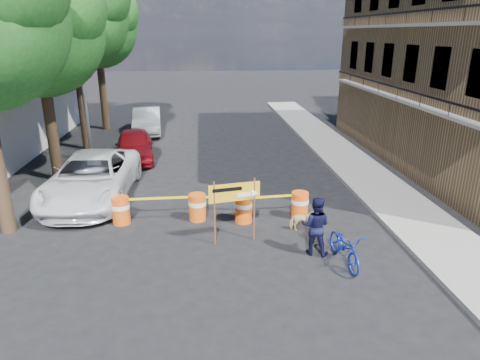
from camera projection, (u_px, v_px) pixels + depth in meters
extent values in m
plane|color=black|center=(231.00, 253.00, 12.06)|extent=(120.00, 120.00, 0.00)
cube|color=gray|center=(366.00, 176.00, 18.21)|extent=(2.40, 40.00, 0.15)
cylinder|color=#332316|center=(51.00, 124.00, 17.27)|extent=(0.44, 0.44, 4.76)
sphere|color=#184E16|center=(37.00, 30.00, 16.10)|extent=(5.00, 5.00, 5.00)
sphere|color=#184E16|center=(54.00, 5.00, 15.43)|extent=(3.75, 3.75, 3.75)
sphere|color=#184E16|center=(26.00, 49.00, 16.85)|extent=(3.50, 3.50, 3.50)
cylinder|color=#332316|center=(82.00, 99.00, 21.89)|extent=(0.44, 0.44, 5.32)
sphere|color=#184E16|center=(72.00, 15.00, 20.58)|extent=(5.40, 5.40, 5.40)
sphere|color=#184E16|center=(61.00, 32.00, 21.39)|extent=(3.78, 3.78, 3.78)
cylinder|color=#332316|center=(103.00, 90.00, 26.65)|extent=(0.44, 0.44, 4.93)
sphere|color=#184E16|center=(96.00, 27.00, 25.44)|extent=(4.80, 4.80, 4.80)
sphere|color=#184E16|center=(107.00, 11.00, 24.78)|extent=(3.60, 3.60, 3.60)
sphere|color=#184E16|center=(88.00, 40.00, 26.18)|extent=(3.36, 3.36, 3.36)
cylinder|color=gray|center=(82.00, 77.00, 19.16)|extent=(0.16, 0.16, 8.00)
cylinder|color=#EE4D0E|center=(121.00, 210.00, 13.77)|extent=(0.56, 0.56, 0.90)
cylinder|color=white|center=(120.00, 206.00, 13.72)|extent=(0.58, 0.58, 0.14)
cylinder|color=#EE4D0E|center=(197.00, 207.00, 14.03)|extent=(0.56, 0.56, 0.90)
cylinder|color=white|center=(197.00, 203.00, 13.98)|extent=(0.58, 0.58, 0.14)
cylinder|color=#EE4D0E|center=(243.00, 209.00, 13.89)|extent=(0.56, 0.56, 0.90)
cylinder|color=white|center=(243.00, 205.00, 13.84)|extent=(0.58, 0.58, 0.14)
cylinder|color=#EE4D0E|center=(300.00, 205.00, 14.19)|extent=(0.56, 0.56, 0.90)
cylinder|color=white|center=(300.00, 201.00, 14.14)|extent=(0.58, 0.58, 0.14)
cylinder|color=#592D19|center=(215.00, 214.00, 12.21)|extent=(0.05, 0.05, 1.95)
cylinder|color=#592D19|center=(254.00, 209.00, 12.53)|extent=(0.05, 0.05, 1.95)
cube|color=gold|center=(234.00, 192.00, 12.18)|extent=(1.49, 0.32, 0.54)
cube|color=white|center=(245.00, 195.00, 12.27)|extent=(0.43, 0.09, 0.13)
cone|color=white|center=(255.00, 194.00, 12.35)|extent=(0.29, 0.32, 0.28)
cube|color=black|center=(227.00, 190.00, 12.07)|extent=(0.85, 0.18, 0.11)
imported|color=black|center=(316.00, 226.00, 11.76)|extent=(1.00, 0.91, 1.68)
imported|color=#162EB5|center=(346.00, 232.00, 11.21)|extent=(0.74, 1.04, 1.87)
imported|color=#D9C27C|center=(303.00, 221.00, 13.27)|extent=(0.81, 0.38, 0.68)
imported|color=white|center=(92.00, 178.00, 15.68)|extent=(2.96, 6.08, 1.67)
imported|color=maroon|center=(134.00, 145.00, 20.60)|extent=(2.27, 4.47, 1.46)
imported|color=silver|center=(147.00, 121.00, 26.16)|extent=(2.02, 4.75, 1.52)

